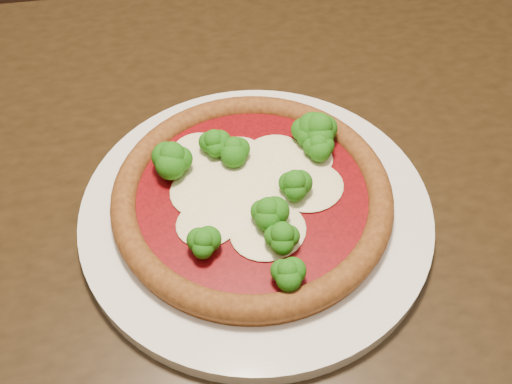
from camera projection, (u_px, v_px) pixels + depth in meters
dining_table at (234, 233)px, 0.69m from camera, size 1.49×1.23×0.75m
plate at (256, 211)px, 0.58m from camera, size 0.35×0.35×0.02m
pizza at (253, 191)px, 0.57m from camera, size 0.28×0.28×0.06m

